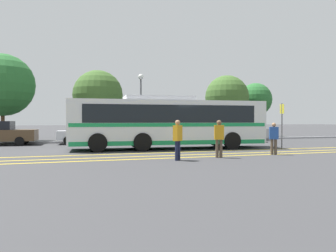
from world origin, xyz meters
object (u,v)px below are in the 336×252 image
at_px(parked_car_3, 237,132).
at_px(tree_0, 255,100).
at_px(bus_stop_sign, 282,120).
at_px(transit_bus, 168,122).
at_px(pedestrian_1, 219,136).
at_px(pedestrian_2, 178,137).
at_px(street_lamp, 141,94).
at_px(tree_3, 3,85).
at_px(pedestrian_0, 274,137).
at_px(parked_car_1, 87,134).
at_px(parked_car_2, 165,133).
at_px(tree_1, 227,97).
at_px(tree_2, 98,95).

bearing_deg(parked_car_3, tree_0, -43.26).
bearing_deg(bus_stop_sign, parked_car_3, 175.06).
relative_size(transit_bus, pedestrian_1, 7.02).
distance_m(pedestrian_2, street_lamp, 14.39).
bearing_deg(bus_stop_sign, tree_3, -120.79).
xyz_separation_m(transit_bus, pedestrian_1, (0.78, -5.13, -0.65)).
height_order(street_lamp, tree_0, street_lamp).
bearing_deg(tree_3, pedestrian_0, -46.27).
relative_size(parked_car_1, pedestrian_0, 2.68).
relative_size(transit_bus, parked_car_1, 2.83).
distance_m(parked_car_2, tree_1, 8.58).
height_order(pedestrian_0, tree_1, tree_1).
height_order(transit_bus, parked_car_3, transit_bus).
bearing_deg(pedestrian_0, tree_1, -82.32).
bearing_deg(tree_2, street_lamp, -35.18).
height_order(parked_car_3, tree_2, tree_2).
height_order(bus_stop_sign, tree_2, tree_2).
bearing_deg(pedestrian_1, tree_2, 123.51).
bearing_deg(pedestrian_1, tree_1, 81.21).
distance_m(transit_bus, parked_car_2, 5.95).
distance_m(pedestrian_2, tree_3, 18.61).
height_order(transit_bus, tree_1, tree_1).
relative_size(pedestrian_0, tree_3, 0.22).
distance_m(parked_car_3, tree_3, 19.24).
bearing_deg(tree_0, tree_3, -178.76).
bearing_deg(pedestrian_1, parked_car_3, 76.99).
distance_m(bus_stop_sign, tree_2, 15.98).
distance_m(pedestrian_0, tree_0, 18.14).
height_order(pedestrian_0, pedestrian_1, pedestrian_1).
bearing_deg(parked_car_1, parked_car_3, -86.24).
height_order(pedestrian_2, street_lamp, street_lamp).
bearing_deg(tree_2, bus_stop_sign, -52.68).
height_order(parked_car_1, street_lamp, street_lamp).
bearing_deg(tree_0, pedestrian_1, -127.07).
relative_size(parked_car_1, bus_stop_sign, 1.55).
xyz_separation_m(pedestrian_2, tree_2, (-1.68, 16.32, 2.94)).
distance_m(parked_car_1, bus_stop_sign, 13.23).
xyz_separation_m(tree_1, tree_3, (-19.18, 1.09, 0.62)).
height_order(pedestrian_1, bus_stop_sign, bus_stop_sign).
distance_m(parked_car_2, pedestrian_1, 10.83).
distance_m(pedestrian_1, street_lamp, 13.93).
bearing_deg(pedestrian_0, pedestrian_1, 33.89).
relative_size(parked_car_2, tree_1, 0.83).
height_order(pedestrian_1, tree_3, tree_3).
xyz_separation_m(pedestrian_0, pedestrian_1, (-3.15, -0.40, 0.08)).
height_order(pedestrian_0, bus_stop_sign, bus_stop_sign).
relative_size(parked_car_2, parked_car_3, 0.99).
xyz_separation_m(pedestrian_1, street_lamp, (-0.46, 13.60, 2.96)).
height_order(parked_car_2, tree_3, tree_3).
bearing_deg(parked_car_2, tree_3, -111.17).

